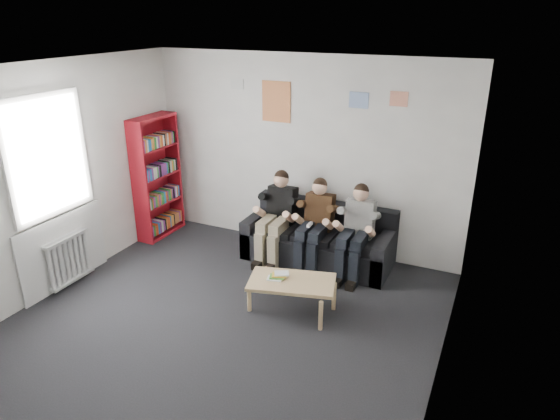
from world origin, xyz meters
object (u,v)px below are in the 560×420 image
object	(u,v)px
person_left	(276,217)
person_right	(355,232)
bookshelf	(158,177)
coffee_table	(292,284)
person_middle	(314,225)
sofa	(319,241)

from	to	relation	value
person_left	person_right	distance (m)	1.11
bookshelf	person_right	bearing A→B (deg)	1.29
coffee_table	person_middle	bearing A→B (deg)	98.50
sofa	person_left	distance (m)	0.67
coffee_table	person_middle	world-z (taller)	person_middle
sofa	bookshelf	bearing A→B (deg)	-175.71
sofa	coffee_table	bearing A→B (deg)	-82.70
coffee_table	person_right	distance (m)	1.21
bookshelf	person_left	world-z (taller)	bookshelf
person_right	bookshelf	bearing A→B (deg)	179.33
sofa	bookshelf	size ratio (longest dim) A/B	1.09
bookshelf	person_middle	distance (m)	2.52
person_middle	person_left	bearing A→B (deg)	178.32
person_left	person_right	world-z (taller)	person_left
person_left	person_middle	world-z (taller)	person_left
sofa	person_left	bearing A→B (deg)	-161.28
sofa	bookshelf	xyz separation A→B (m)	(-2.50, -0.19, 0.63)
sofa	person_right	bearing A→B (deg)	-18.57
sofa	person_middle	size ratio (longest dim) A/B	1.66
coffee_table	person_right	xyz separation A→B (m)	(0.39, 1.12, 0.26)
bookshelf	coffee_table	size ratio (longest dim) A/B	1.89
bookshelf	coffee_table	bearing A→B (deg)	-21.47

